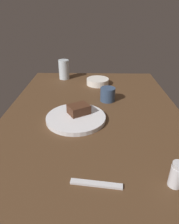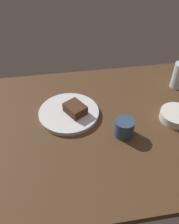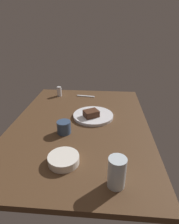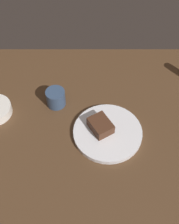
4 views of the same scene
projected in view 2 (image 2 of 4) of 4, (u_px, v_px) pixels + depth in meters
The scene contains 5 objects.
dining_table at pixel (91, 127), 102.28cm from camera, with size 120.00×84.00×3.00cm, color #4C331E.
dessert_plate at pixel (69, 113), 105.25cm from camera, with size 26.39×26.39×1.87cm, color silver.
chocolate_cake_slice at pixel (75, 109), 102.74cm from camera, with size 8.99×7.02×4.11cm, color #472819.
side_bowl at pixel (176, 116), 102.51cm from camera, with size 14.10×14.10×3.71cm, color white.
coffee_cup at pixel (124, 128), 94.79cm from camera, with size 7.81×7.81×7.18cm, color #334766.
Camera 2 is at (12.31, 70.95, 74.40)cm, focal length 38.37 mm.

